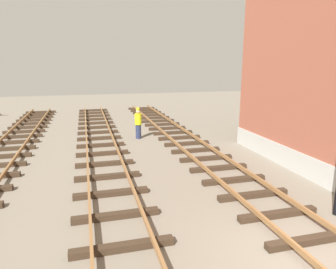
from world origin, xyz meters
name	(u,v)px	position (x,y,z in m)	size (l,w,h in m)	color
ground_plane	(310,264)	(0.00, 0.00, 0.00)	(80.00, 80.00, 0.00)	slate
track_near_building	(333,255)	(0.59, 0.00, 0.13)	(2.50, 50.08, 0.32)	#38281C
track_worker_foreground	(138,123)	(-1.70, 12.63, 0.93)	(0.40, 0.40, 1.87)	#262D4C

